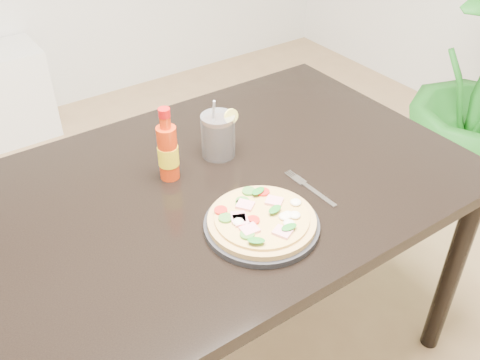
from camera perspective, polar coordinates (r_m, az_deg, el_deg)
dining_table at (r=1.49m, az=-2.63°, el=-2.79°), size 1.40×0.90×0.75m
plate at (r=1.29m, az=2.32°, el=-4.84°), size 0.28×0.28×0.02m
pizza at (r=1.28m, az=2.32°, el=-4.17°), size 0.26×0.26×0.03m
hot_sauce_bottle at (r=1.43m, az=-7.70°, el=3.07°), size 0.06×0.06×0.21m
cola_cup at (r=1.52m, az=-2.34°, el=4.69°), size 0.10×0.10×0.19m
fork at (r=1.43m, az=7.33°, el=-0.78°), size 0.03×0.19×0.00m
plant_pot at (r=2.81m, az=22.57°, el=1.02°), size 0.28×0.28×0.22m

